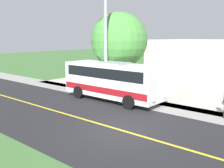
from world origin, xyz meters
TOP-DOWN VIEW (x-y plane):
  - ground_plane at (0.00, 0.00)m, footprint 120.00×120.00m
  - road_surface at (0.00, 0.00)m, footprint 8.00×100.00m
  - sidewalk at (-5.20, 0.00)m, footprint 2.40×100.00m
  - road_centre_line at (0.00, 0.00)m, footprint 0.16×100.00m
  - shuttle_bus_front at (-4.49, -4.29)m, footprint 2.63×7.65m
  - street_light_pole at (-4.88, -5.42)m, footprint 1.97×0.24m
  - tree_curbside at (-7.40, -6.07)m, footprint 4.63×4.63m

SIDE VIEW (x-z plane):
  - ground_plane at x=0.00m, z-range 0.00..0.00m
  - sidewalk at x=-5.20m, z-range 0.00..0.01m
  - road_surface at x=0.00m, z-range 0.00..0.01m
  - road_centre_line at x=0.00m, z-range 0.01..0.01m
  - shuttle_bus_front at x=-4.49m, z-range 0.14..2.88m
  - tree_curbside at x=-7.40m, z-range 0.93..7.43m
  - street_light_pole at x=-4.88m, z-range 0.41..9.01m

